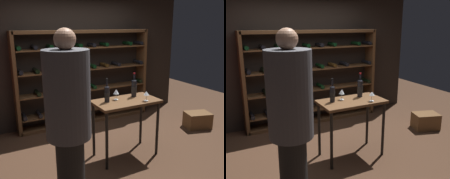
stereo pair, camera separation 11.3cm
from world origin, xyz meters
TOP-DOWN VIEW (x-y plane):
  - ground_plane at (0.00, 0.00)m, footprint 9.37×9.37m
  - back_wall at (0.00, 1.69)m, footprint 5.16×0.10m
  - wine_rack at (0.17, 1.48)m, footprint 2.82×0.32m
  - tasting_table at (0.15, -0.14)m, footprint 0.99×0.54m
  - person_guest_blue_shirt at (-0.99, -0.83)m, footprint 0.48×0.48m
  - wine_crate at (2.00, 0.10)m, footprint 0.56×0.47m
  - wine_bottle_black_capsule at (-0.14, -0.08)m, footprint 0.08×0.08m
  - wine_bottle_red_label at (0.37, -0.03)m, footprint 0.09×0.09m
  - wine_glass_stemmed_right at (0.40, -0.31)m, footprint 0.08×0.08m
  - wine_glass_stemmed_left at (0.04, -0.04)m, footprint 0.08×0.08m

SIDE VIEW (x-z plane):
  - ground_plane at x=0.00m, z-range 0.00..0.00m
  - wine_crate at x=2.00m, z-range 0.00..0.31m
  - tasting_table at x=0.15m, z-range 0.33..1.24m
  - wine_rack at x=0.17m, z-range 0.00..1.91m
  - wine_glass_stemmed_right at x=0.40m, z-range 0.95..1.09m
  - wine_glass_stemmed_left at x=0.04m, z-range 0.95..1.11m
  - wine_bottle_black_capsule at x=-0.14m, z-range 0.86..1.21m
  - wine_bottle_red_label at x=0.37m, z-range 0.86..1.24m
  - person_guest_blue_shirt at x=-0.99m, z-range 0.10..2.10m
  - back_wall at x=0.00m, z-range 0.00..2.79m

